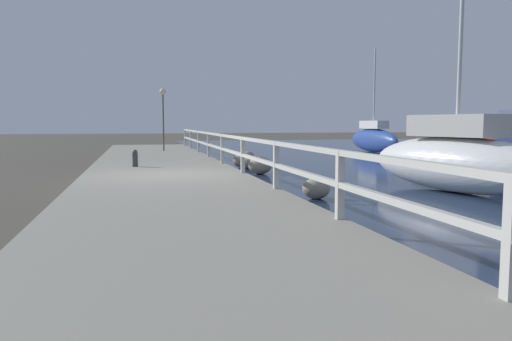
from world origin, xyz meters
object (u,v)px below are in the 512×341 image
(sailboat_white, at_px, (456,159))
(sailboat_blue, at_px, (373,139))
(dock_lamp, at_px, (163,102))
(mooring_bollard, at_px, (135,158))

(sailboat_white, bearing_deg, sailboat_blue, 55.99)
(dock_lamp, relative_size, sailboat_blue, 0.54)
(mooring_bollard, height_order, sailboat_blue, sailboat_blue)
(mooring_bollard, height_order, dock_lamp, dock_lamp)
(dock_lamp, bearing_deg, sailboat_blue, 1.16)
(dock_lamp, height_order, sailboat_blue, sailboat_blue)
(mooring_bollard, xyz_separation_m, sailboat_blue, (12.20, 8.72, 0.23))
(sailboat_blue, bearing_deg, dock_lamp, -176.07)
(sailboat_blue, bearing_deg, mooring_bollard, -141.66)
(dock_lamp, height_order, sailboat_white, sailboat_white)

